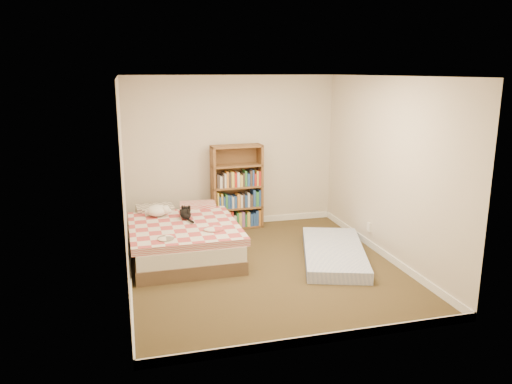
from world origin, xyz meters
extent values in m
cube|color=#3E301A|center=(0.00, 0.00, 0.00)|extent=(3.50, 4.00, 0.01)
cube|color=white|center=(0.00, 0.00, 2.50)|extent=(3.50, 4.00, 0.01)
cube|color=beige|center=(0.00, 2.00, 1.25)|extent=(3.50, 0.01, 2.50)
cube|color=beige|center=(0.00, -2.00, 1.25)|extent=(3.50, 0.01, 2.50)
cube|color=beige|center=(-1.75, 0.00, 1.25)|extent=(0.01, 4.00, 2.50)
cube|color=beige|center=(1.75, 0.00, 1.25)|extent=(0.01, 4.00, 2.50)
cube|color=white|center=(0.00, 1.99, 0.05)|extent=(3.50, 0.02, 0.10)
cube|color=white|center=(0.00, -1.99, 0.05)|extent=(3.50, 0.02, 0.10)
cube|color=white|center=(-1.74, 0.00, 0.05)|extent=(0.02, 4.00, 0.10)
cube|color=white|center=(1.74, 0.00, 0.05)|extent=(0.02, 4.00, 0.10)
cube|color=white|center=(1.74, 0.40, 0.30)|extent=(0.03, 0.09, 0.13)
cube|color=brown|center=(-0.98, 0.79, 0.09)|extent=(1.43, 2.03, 0.18)
cube|color=silver|center=(-0.98, 0.79, 0.28)|extent=(1.40, 1.99, 0.20)
cube|color=#BB4547|center=(-0.98, 0.79, 0.43)|extent=(1.50, 1.67, 0.10)
cube|color=#6C635B|center=(-1.32, 1.54, 0.46)|extent=(0.56, 0.36, 0.15)
cube|color=#BB4547|center=(-0.65, 1.54, 0.46)|extent=(0.56, 0.36, 0.15)
cube|color=brown|center=(-0.36, 1.79, 0.70)|extent=(0.05, 0.28, 1.40)
cube|color=brown|center=(0.43, 1.79, 0.70)|extent=(0.05, 0.28, 1.40)
cube|color=brown|center=(0.03, 1.92, 0.70)|extent=(0.84, 0.06, 1.40)
cube|color=brown|center=(0.03, 1.79, 0.02)|extent=(0.85, 0.32, 0.03)
cube|color=brown|center=(0.03, 1.79, 0.71)|extent=(0.85, 0.32, 0.03)
cube|color=brown|center=(0.03, 1.79, 1.38)|extent=(0.85, 0.32, 0.03)
cube|color=#7588C3|center=(1.03, 0.07, 0.08)|extent=(1.34, 1.96, 0.16)
ellipsoid|color=black|center=(-0.92, 0.96, 0.54)|extent=(0.23, 0.38, 0.12)
sphere|color=black|center=(-0.92, 1.15, 0.55)|extent=(0.13, 0.13, 0.11)
cone|color=black|center=(-0.95, 1.18, 0.60)|extent=(0.04, 0.04, 0.04)
cone|color=black|center=(-0.89, 1.18, 0.60)|extent=(0.04, 0.04, 0.04)
cylinder|color=black|center=(-0.83, 0.72, 0.51)|extent=(0.07, 0.21, 0.04)
ellipsoid|color=white|center=(-1.31, 1.17, 0.56)|extent=(0.38, 0.41, 0.16)
sphere|color=white|center=(-1.22, 1.07, 0.58)|extent=(0.16, 0.16, 0.13)
sphere|color=white|center=(-1.17, 1.03, 0.57)|extent=(0.07, 0.07, 0.06)
sphere|color=white|center=(-1.44, 1.23, 0.55)|extent=(0.09, 0.09, 0.07)
camera|label=1|loc=(-1.70, -6.02, 2.56)|focal=35.00mm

